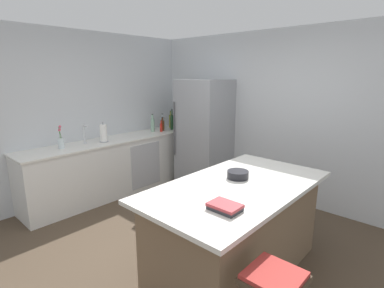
% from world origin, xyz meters
% --- Properties ---
extents(ground_plane, '(7.20, 7.20, 0.00)m').
position_xyz_m(ground_plane, '(0.00, 0.00, 0.00)').
color(ground_plane, '#4C3D2D').
extents(wall_rear, '(6.00, 0.10, 2.60)m').
position_xyz_m(wall_rear, '(0.00, 2.25, 1.30)').
color(wall_rear, silver).
rests_on(wall_rear, ground_plane).
extents(wall_left, '(0.10, 6.00, 2.60)m').
position_xyz_m(wall_left, '(-2.45, 0.00, 1.30)').
color(wall_left, silver).
rests_on(wall_left, ground_plane).
extents(counter_run_left, '(0.64, 3.03, 0.91)m').
position_xyz_m(counter_run_left, '(-2.10, 0.60, 0.46)').
color(counter_run_left, silver).
rests_on(counter_run_left, ground_plane).
extents(kitchen_island, '(1.07, 1.95, 0.92)m').
position_xyz_m(kitchen_island, '(0.53, 0.24, 0.47)').
color(kitchen_island, '#7A6047').
rests_on(kitchen_island, ground_plane).
extents(refrigerator, '(0.80, 0.74, 1.86)m').
position_xyz_m(refrigerator, '(-1.24, 1.85, 0.93)').
color(refrigerator, '#93969B').
rests_on(refrigerator, ground_plane).
extents(sink_faucet, '(0.15, 0.05, 0.30)m').
position_xyz_m(sink_faucet, '(-2.14, 0.11, 1.07)').
color(sink_faucet, silver).
rests_on(sink_faucet, counter_run_left).
extents(flower_vase, '(0.08, 0.08, 0.34)m').
position_xyz_m(flower_vase, '(-2.12, -0.27, 1.02)').
color(flower_vase, silver).
rests_on(flower_vase, counter_run_left).
extents(paper_towel_roll, '(0.14, 0.14, 0.31)m').
position_xyz_m(paper_towel_roll, '(-2.04, 0.37, 1.05)').
color(paper_towel_roll, gray).
rests_on(paper_towel_roll, counter_run_left).
extents(vinegar_bottle, '(0.05, 0.05, 0.30)m').
position_xyz_m(vinegar_bottle, '(-2.06, 2.01, 1.02)').
color(vinegar_bottle, '#994C23').
rests_on(vinegar_bottle, counter_run_left).
extents(olive_oil_bottle, '(0.06, 0.06, 0.34)m').
position_xyz_m(olive_oil_bottle, '(-2.16, 1.91, 1.05)').
color(olive_oil_bottle, olive).
rests_on(olive_oil_bottle, counter_run_left).
extents(wine_bottle, '(0.07, 0.07, 0.39)m').
position_xyz_m(wine_bottle, '(-2.01, 1.81, 1.06)').
color(wine_bottle, '#19381E').
rests_on(wine_bottle, counter_run_left).
extents(soda_bottle, '(0.07, 0.07, 0.30)m').
position_xyz_m(soda_bottle, '(-2.17, 1.72, 1.03)').
color(soda_bottle, silver).
rests_on(soda_bottle, counter_run_left).
extents(syrup_bottle, '(0.07, 0.07, 0.25)m').
position_xyz_m(syrup_bottle, '(-2.07, 1.62, 1.02)').
color(syrup_bottle, '#5B3319').
rests_on(syrup_bottle, counter_run_left).
extents(hot_sauce_bottle, '(0.05, 0.05, 0.22)m').
position_xyz_m(hot_sauce_bottle, '(-2.01, 1.53, 1.00)').
color(hot_sauce_bottle, red).
rests_on(hot_sauce_bottle, counter_run_left).
extents(gin_bottle, '(0.07, 0.07, 0.32)m').
position_xyz_m(gin_bottle, '(-2.13, 1.43, 1.04)').
color(gin_bottle, '#8CB79E').
rests_on(gin_bottle, counter_run_left).
extents(cookbook_stack, '(0.25, 0.18, 0.05)m').
position_xyz_m(cookbook_stack, '(0.76, -0.28, 0.95)').
color(cookbook_stack, '#2D2D33').
rests_on(cookbook_stack, kitchen_island).
extents(mixing_bowl, '(0.22, 0.22, 0.08)m').
position_xyz_m(mixing_bowl, '(0.43, 0.39, 0.96)').
color(mixing_bowl, black).
rests_on(mixing_bowl, kitchen_island).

